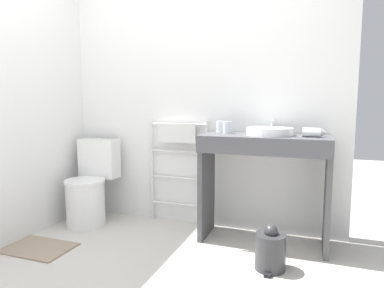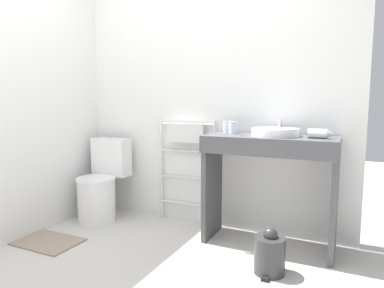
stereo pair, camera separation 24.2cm
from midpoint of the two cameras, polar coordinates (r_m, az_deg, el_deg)
wall_back at (r=3.23m, az=-1.35°, el=9.58°), size 2.72×0.12×2.61m
wall_side at (r=3.31m, az=-28.66°, el=8.67°), size 0.12×2.20×2.61m
toilet at (r=3.47m, az=-18.62°, el=-7.08°), size 0.39×0.51×0.81m
towel_radiator at (r=3.22m, az=-4.56°, el=-0.96°), size 0.59×0.06×0.99m
vanity_counter at (r=2.80m, az=9.48°, el=-4.38°), size 1.02×0.45×0.90m
sink_basin at (r=2.78m, az=10.39°, el=2.12°), size 0.37×0.37×0.06m
faucet at (r=2.93m, az=10.92°, el=3.19°), size 0.02×0.10×0.11m
cup_near_wall at (r=3.00m, az=2.49°, el=2.92°), size 0.08×0.08×0.10m
cup_near_edge at (r=2.91m, az=3.52°, el=2.78°), size 0.07×0.07×0.10m
hair_dryer at (r=2.72m, az=17.10°, el=1.87°), size 0.18×0.18×0.07m
trash_bin at (r=2.52m, az=10.15°, el=-17.10°), size 0.21×0.24×0.32m
bath_mat at (r=3.15m, az=-26.57°, el=-15.24°), size 0.56×0.36×0.01m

